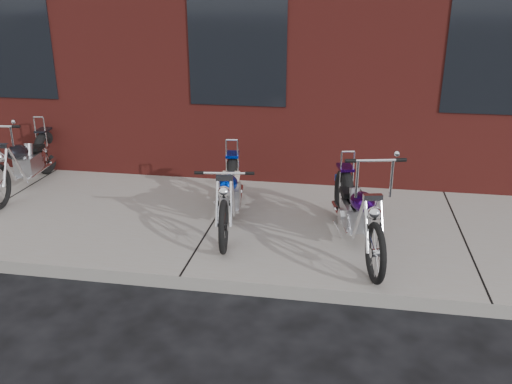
# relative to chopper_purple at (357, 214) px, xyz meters

# --- Properties ---
(ground) EXTENTS (120.00, 120.00, 0.00)m
(ground) POSITION_rel_chopper_purple_xyz_m (-1.75, -1.03, -0.54)
(ground) COLOR black
(ground) RESTS_ON ground
(sidewalk) EXTENTS (22.00, 3.00, 0.15)m
(sidewalk) POSITION_rel_chopper_purple_xyz_m (-1.75, 0.47, -0.46)
(sidewalk) COLOR gray
(sidewalk) RESTS_ON ground
(chopper_purple) EXTENTS (0.68, 2.10, 1.20)m
(chopper_purple) POSITION_rel_chopper_purple_xyz_m (0.00, 0.00, 0.00)
(chopper_purple) COLOR black
(chopper_purple) RESTS_ON sidewalk
(chopper_blue) EXTENTS (0.54, 2.08, 0.91)m
(chopper_blue) POSITION_rel_chopper_purple_xyz_m (-1.54, 0.37, -0.01)
(chopper_blue) COLOR black
(chopper_blue) RESTS_ON sidewalk
(chopper_third) EXTENTS (0.52, 2.11, 1.07)m
(chopper_third) POSITION_rel_chopper_purple_xyz_m (-4.70, 1.11, -0.00)
(chopper_third) COLOR black
(chopper_third) RESTS_ON sidewalk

